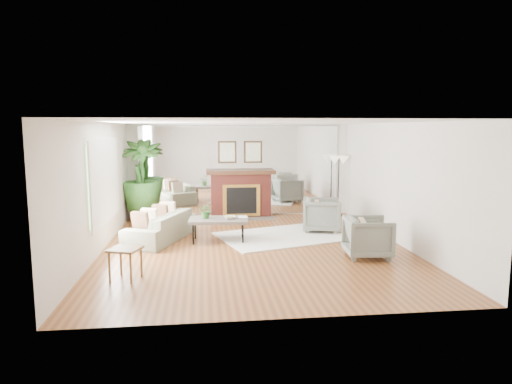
{
  "coord_description": "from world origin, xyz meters",
  "views": [
    {
      "loc": [
        -1.01,
        -8.88,
        2.38
      ],
      "look_at": [
        0.1,
        0.6,
        1.05
      ],
      "focal_mm": 32.0,
      "sensor_mm": 36.0,
      "label": 1
    }
  ],
  "objects": [
    {
      "name": "wall_left",
      "position": [
        -2.99,
        0.0,
        1.25
      ],
      "size": [
        0.02,
        7.0,
        2.5
      ],
      "primitive_type": "cube",
      "color": "silver",
      "rests_on": "ground"
    },
    {
      "name": "side_table",
      "position": [
        -2.25,
        -1.71,
        0.43
      ],
      "size": [
        0.57,
        0.57,
        0.51
      ],
      "rotation": [
        0.0,
        0.0,
        -0.33
      ],
      "color": "olive",
      "rests_on": "ground"
    },
    {
      "name": "potted_ficus",
      "position": [
        -2.6,
        2.96,
        1.12
      ],
      "size": [
        1.07,
        1.07,
        2.1
      ],
      "color": "black",
      "rests_on": "ground"
    },
    {
      "name": "area_rug",
      "position": [
        0.7,
        0.83,
        0.01
      ],
      "size": [
        3.08,
        2.6,
        0.03
      ],
      "primitive_type": "cube",
      "rotation": [
        0.0,
        0.0,
        0.31
      ],
      "color": "white",
      "rests_on": "ground"
    },
    {
      "name": "fruit_bowl",
      "position": [
        -0.47,
        0.54,
        0.52
      ],
      "size": [
        0.25,
        0.25,
        0.06
      ],
      "primitive_type": "imported",
      "rotation": [
        0.0,
        0.0,
        -0.0
      ],
      "color": "olive",
      "rests_on": "coffee_table"
    },
    {
      "name": "wall_back",
      "position": [
        0.0,
        3.49,
        1.25
      ],
      "size": [
        6.0,
        0.02,
        2.5
      ],
      "primitive_type": "cube",
      "color": "silver",
      "rests_on": "ground"
    },
    {
      "name": "sofa",
      "position": [
        -1.93,
        0.85,
        0.3
      ],
      "size": [
        1.48,
        2.19,
        0.6
      ],
      "primitive_type": "imported",
      "rotation": [
        0.0,
        0.0,
        -1.94
      ],
      "color": "gray",
      "rests_on": "ground"
    },
    {
      "name": "book",
      "position": [
        -0.28,
        0.66,
        0.5
      ],
      "size": [
        0.2,
        0.27,
        0.02
      ],
      "primitive_type": "imported",
      "rotation": [
        0.0,
        0.0,
        -0.01
      ],
      "color": "olive",
      "rests_on": "coffee_table"
    },
    {
      "name": "mirror_panel",
      "position": [
        0.0,
        3.47,
        1.25
      ],
      "size": [
        5.4,
        0.04,
        2.4
      ],
      "primitive_type": "cube",
      "color": "silver",
      "rests_on": "wall_back"
    },
    {
      "name": "window_panel",
      "position": [
        -2.96,
        0.4,
        1.35
      ],
      "size": [
        0.04,
        2.4,
        1.5
      ],
      "primitive_type": "cube",
      "color": "#B2E09E",
      "rests_on": "wall_left"
    },
    {
      "name": "coffee_table",
      "position": [
        -0.7,
        0.6,
        0.45
      ],
      "size": [
        1.27,
        0.8,
        0.49
      ],
      "rotation": [
        0.0,
        0.0,
        -0.07
      ],
      "color": "#564B44",
      "rests_on": "ground"
    },
    {
      "name": "ground",
      "position": [
        0.0,
        0.0,
        0.0
      ],
      "size": [
        7.0,
        7.0,
        0.0
      ],
      "primitive_type": "plane",
      "color": "brown",
      "rests_on": "ground"
    },
    {
      "name": "fireplace",
      "position": [
        0.0,
        3.26,
        0.66
      ],
      "size": [
        1.85,
        0.83,
        2.05
      ],
      "color": "maroon",
      "rests_on": "ground"
    },
    {
      "name": "floor_lamp",
      "position": [
        2.66,
        3.1,
        1.4
      ],
      "size": [
        0.53,
        0.3,
        1.64
      ],
      "color": "black",
      "rests_on": "ground"
    },
    {
      "name": "armchair_back",
      "position": [
        1.72,
        1.27,
        0.39
      ],
      "size": [
        1.01,
        1.0,
        0.78
      ],
      "primitive_type": "imported",
      "rotation": [
        0.0,
        0.0,
        1.35
      ],
      "color": "gray",
      "rests_on": "ground"
    },
    {
      "name": "armchair_front",
      "position": [
        2.02,
        -0.91,
        0.38
      ],
      "size": [
        0.9,
        0.88,
        0.75
      ],
      "primitive_type": "imported",
      "rotation": [
        0.0,
        0.0,
        1.47
      ],
      "color": "gray",
      "rests_on": "ground"
    },
    {
      "name": "wall_right",
      "position": [
        2.99,
        0.0,
        1.25
      ],
      "size": [
        0.02,
        7.0,
        2.5
      ],
      "primitive_type": "cube",
      "color": "silver",
      "rests_on": "ground"
    },
    {
      "name": "tabletop_plant",
      "position": [
        -0.96,
        0.66,
        0.66
      ],
      "size": [
        0.33,
        0.3,
        0.33
      ],
      "primitive_type": "imported",
      "rotation": [
        0.0,
        0.0,
        -0.15
      ],
      "color": "#396926",
      "rests_on": "coffee_table"
    }
  ]
}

